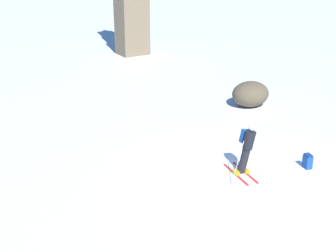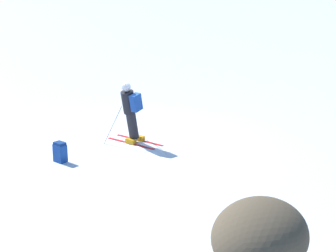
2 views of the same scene
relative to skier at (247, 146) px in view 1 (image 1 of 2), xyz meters
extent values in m
plane|color=white|center=(-0.06, 0.00, -0.95)|extent=(300.00, 300.00, 0.00)
cube|color=red|center=(-0.37, 0.04, -0.94)|extent=(0.37, 1.60, 0.01)
cube|color=red|center=(-0.02, -0.03, -0.94)|extent=(0.37, 1.60, 0.01)
cube|color=orange|center=(-0.37, 0.04, -0.87)|extent=(0.19, 0.30, 0.12)
cube|color=orange|center=(-0.02, -0.03, -0.87)|extent=(0.19, 0.30, 0.12)
cylinder|color=black|center=(-0.09, -0.01, -0.45)|extent=(0.44, 0.33, 0.79)
cylinder|color=black|center=(0.04, -0.04, 0.21)|extent=(0.50, 0.41, 0.65)
sphere|color=tan|center=(0.12, -0.05, 0.60)|extent=(0.28, 0.25, 0.25)
sphere|color=silver|center=(0.12, -0.05, 0.63)|extent=(0.33, 0.29, 0.29)
cube|color=#194293|center=(0.09, 0.22, 0.24)|extent=(0.39, 0.24, 0.49)
cylinder|color=#B7B7BC|center=(-0.55, -0.24, -0.36)|extent=(0.75, 0.41, 1.19)
cylinder|color=#B7B7BC|center=(0.28, -0.39, -0.40)|extent=(0.12, 0.55, 1.10)
cube|color=#7A664C|center=(4.73, 17.18, 0.96)|extent=(1.85, 1.57, 3.82)
cube|color=#194293|center=(1.96, -0.83, -0.73)|extent=(0.29, 0.34, 0.44)
cube|color=navy|center=(1.96, -0.83, -0.48)|extent=(0.26, 0.31, 0.06)
ellipsoid|color=brown|center=(4.48, 5.02, -0.37)|extent=(1.76, 1.50, 1.14)
camera|label=1|loc=(-9.26, -10.36, 6.12)|focal=50.00mm
camera|label=2|loc=(12.16, 7.35, 3.77)|focal=60.00mm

